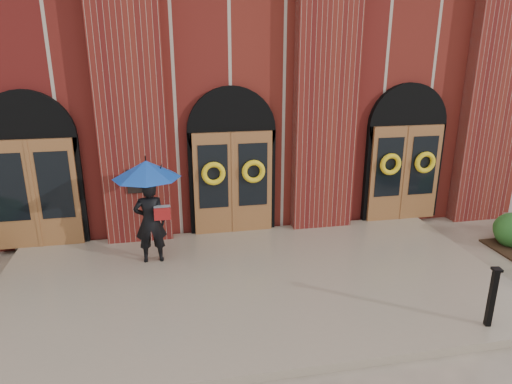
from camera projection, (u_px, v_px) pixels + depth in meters
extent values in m
plane|color=gray|center=(255.00, 291.00, 8.92)|extent=(90.00, 90.00, 0.00)
cube|color=gray|center=(253.00, 284.00, 9.03)|extent=(10.00, 5.30, 0.15)
cube|color=maroon|center=(207.00, 77.00, 16.14)|extent=(16.00, 12.00, 7.00)
cube|color=black|center=(136.00, 181.00, 10.30)|extent=(0.40, 0.05, 0.55)
cube|color=maroon|center=(130.00, 97.00, 9.96)|extent=(1.50, 0.45, 7.00)
cube|color=maroon|center=(326.00, 93.00, 10.79)|extent=(1.50, 0.45, 7.00)
cube|color=maroon|center=(494.00, 89.00, 11.62)|extent=(1.50, 0.45, 7.00)
cube|color=brown|center=(34.00, 194.00, 10.18)|extent=(1.90, 0.10, 2.50)
cylinder|color=black|center=(27.00, 138.00, 9.93)|extent=(2.10, 0.22, 2.10)
cube|color=brown|center=(233.00, 183.00, 11.01)|extent=(1.90, 0.10, 2.50)
cylinder|color=black|center=(231.00, 131.00, 10.76)|extent=(2.10, 0.22, 2.10)
cube|color=brown|center=(404.00, 173.00, 11.84)|extent=(1.90, 0.10, 2.50)
cylinder|color=black|center=(407.00, 125.00, 11.58)|extent=(2.10, 0.22, 2.10)
torus|color=yellow|center=(213.00, 174.00, 10.72)|extent=(0.57, 0.13, 0.57)
torus|color=yellow|center=(254.00, 171.00, 10.90)|extent=(0.57, 0.13, 0.57)
torus|color=yellow|center=(391.00, 164.00, 11.55)|extent=(0.57, 0.13, 0.57)
torus|color=yellow|center=(425.00, 162.00, 11.72)|extent=(0.57, 0.13, 0.57)
imported|color=black|center=(150.00, 222.00, 9.57)|extent=(0.67, 0.44, 1.80)
cone|color=#1544A4|center=(146.00, 169.00, 9.22)|extent=(1.42, 1.42, 0.36)
cylinder|color=black|center=(150.00, 192.00, 9.33)|extent=(0.02, 0.02, 0.60)
cube|color=#AEB1B3|center=(162.00, 212.00, 9.41)|extent=(0.34, 0.17, 0.26)
cube|color=maroon|center=(162.00, 214.00, 9.32)|extent=(0.34, 0.03, 0.26)
cube|color=black|center=(492.00, 298.00, 7.43)|extent=(0.10, 0.10, 1.01)
cube|color=black|center=(497.00, 270.00, 7.27)|extent=(0.16, 0.16, 0.04)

